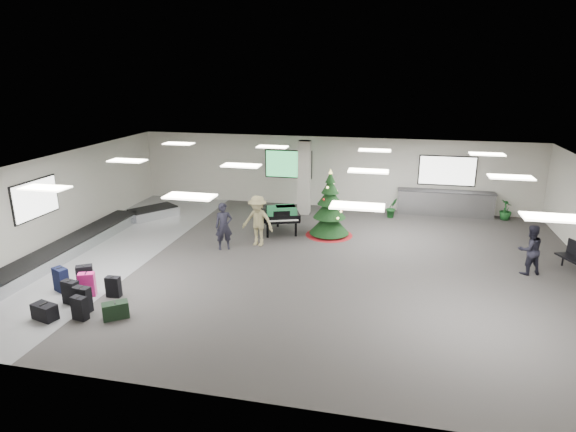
% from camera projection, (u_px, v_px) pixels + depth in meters
% --- Properties ---
extents(ground, '(18.00, 18.00, 0.00)m').
position_uv_depth(ground, '(302.00, 262.00, 15.77)').
color(ground, '#312F2D').
rests_on(ground, ground).
extents(room_envelope, '(18.02, 14.02, 3.21)m').
position_uv_depth(room_envelope, '(295.00, 188.00, 15.80)').
color(room_envelope, beige).
rests_on(room_envelope, ground).
extents(baggage_carousel, '(2.28, 9.71, 0.43)m').
position_uv_depth(baggage_carousel, '(88.00, 240.00, 17.26)').
color(baggage_carousel, silver).
rests_on(baggage_carousel, ground).
extents(service_counter, '(4.05, 0.65, 1.08)m').
position_uv_depth(service_counter, '(445.00, 203.00, 20.78)').
color(service_counter, silver).
rests_on(service_counter, ground).
extents(suitcase_0, '(0.43, 0.29, 0.63)m').
position_uv_depth(suitcase_0, '(80.00, 308.00, 12.10)').
color(suitcase_0, black).
rests_on(suitcase_0, ground).
extents(suitcase_1, '(0.46, 0.28, 0.70)m').
position_uv_depth(suitcase_1, '(83.00, 299.00, 12.48)').
color(suitcase_1, black).
rests_on(suitcase_1, ground).
extents(pink_suitcase, '(0.49, 0.39, 0.69)m').
position_uv_depth(pink_suitcase, '(87.00, 285.00, 13.35)').
color(pink_suitcase, '#D01B72').
rests_on(pink_suitcase, ground).
extents(suitcase_3, '(0.40, 0.24, 0.61)m').
position_uv_depth(suitcase_3, '(113.00, 287.00, 13.32)').
color(suitcase_3, black).
rests_on(suitcase_3, ground).
extents(navy_suitcase, '(0.52, 0.44, 0.72)m').
position_uv_depth(navy_suitcase, '(61.00, 280.00, 13.63)').
color(navy_suitcase, black).
rests_on(navy_suitcase, ground).
extents(suitcase_5, '(0.48, 0.32, 0.68)m').
position_uv_depth(suitcase_5, '(71.00, 292.00, 12.90)').
color(suitcase_5, black).
rests_on(suitcase_5, ground).
extents(green_duffel, '(0.70, 0.64, 0.44)m').
position_uv_depth(green_duffel, '(116.00, 310.00, 12.18)').
color(green_duffel, black).
rests_on(green_duffel, ground).
extents(suitcase_8, '(0.52, 0.45, 0.68)m').
position_uv_depth(suitcase_8, '(85.00, 276.00, 13.90)').
color(suitcase_8, black).
rests_on(suitcase_8, ground).
extents(black_duffel, '(0.70, 0.50, 0.44)m').
position_uv_depth(black_duffel, '(45.00, 312.00, 12.12)').
color(black_duffel, black).
rests_on(black_duffel, ground).
extents(christmas_tree, '(1.80, 1.80, 2.56)m').
position_uv_depth(christmas_tree, '(330.00, 213.00, 18.14)').
color(christmas_tree, maroon).
rests_on(christmas_tree, ground).
extents(grand_piano, '(1.89, 2.13, 1.01)m').
position_uv_depth(grand_piano, '(280.00, 214.00, 18.53)').
color(grand_piano, black).
rests_on(grand_piano, ground).
extents(traveler_a, '(0.72, 0.64, 1.67)m').
position_uv_depth(traveler_a, '(224.00, 226.00, 16.73)').
color(traveler_a, black).
rests_on(traveler_a, ground).
extents(traveler_b, '(1.28, 0.86, 1.83)m').
position_uv_depth(traveler_b, '(258.00, 221.00, 17.08)').
color(traveler_b, '#92875A').
rests_on(traveler_b, ground).
extents(traveler_bench, '(0.92, 0.82, 1.58)m').
position_uv_depth(traveler_bench, '(530.00, 250.00, 14.69)').
color(traveler_bench, black).
rests_on(traveler_bench, ground).
extents(potted_plant_left, '(0.61, 0.58, 0.86)m').
position_uv_depth(potted_plant_left, '(392.00, 208.00, 20.47)').
color(potted_plant_left, '#133E1B').
rests_on(potted_plant_left, ground).
extents(potted_plant_right, '(0.65, 0.65, 0.86)m').
position_uv_depth(potted_plant_right, '(506.00, 210.00, 20.17)').
color(potted_plant_right, '#133E1B').
rests_on(potted_plant_right, ground).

